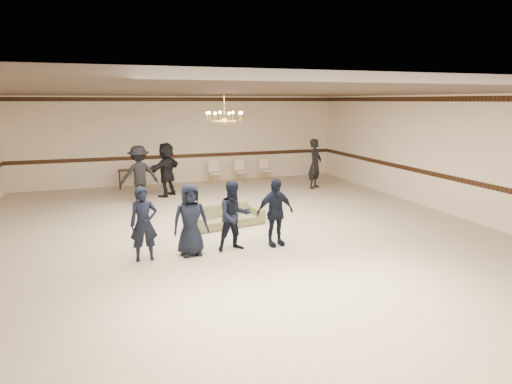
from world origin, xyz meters
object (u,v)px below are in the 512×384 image
boy_c (234,216)px  banquet_chair_mid (241,171)px  banquet_chair_left (215,173)px  banquet_chair_right (265,170)px  chandelier (224,108)px  boy_b (190,220)px  settee (226,215)px  adult_mid (166,169)px  adult_left (139,174)px  boy_a (144,224)px  console_table (130,179)px  boy_d (275,212)px  adult_right (315,164)px

boy_c → banquet_chair_mid: boy_c is taller
banquet_chair_left → banquet_chair_right: bearing=0.2°
chandelier → banquet_chair_left: (1.00, 5.27, -2.45)m
boy_b → chandelier: bearing=55.0°
settee → adult_mid: (-0.89, 3.96, 0.59)m
adult_left → adult_mid: size_ratio=1.00×
settee → banquet_chair_left: 5.54m
boy_a → boy_b: 0.90m
banquet_chair_mid → console_table: 4.01m
chandelier → adult_mid: (-0.94, 3.79, -2.01)m
boy_b → console_table: size_ratio=1.80×
boy_b → boy_a: bearing=177.8°
boy_d → banquet_chair_right: (2.44, 7.19, -0.30)m
adult_mid → banquet_chair_left: bearing=170.8°
boy_a → banquet_chair_left: 7.85m
settee → banquet_chair_mid: bearing=57.9°
adult_left → chandelier: bearing=115.6°
boy_d → banquet_chair_mid: (1.44, 7.19, -0.30)m
adult_right → banquet_chair_left: 3.70m
chandelier → boy_d: 2.93m
boy_a → banquet_chair_left: (3.14, 7.19, -0.30)m
chandelier → banquet_chair_right: size_ratio=1.11×
settee → console_table: bearing=97.6°
banquet_chair_mid → banquet_chair_right: size_ratio=1.00×
boy_c → banquet_chair_left: size_ratio=1.70×
chandelier → boy_b: chandelier is taller
boy_d → adult_right: 6.41m
boy_a → console_table: bearing=87.5°
boy_d → banquet_chair_right: bearing=64.9°
banquet_chair_right → banquet_chair_left: bearing=-174.7°
chandelier → settee: bearing=-105.3°
boy_d → boy_b: bearing=173.7°
boy_a → boy_d: same height
chandelier → boy_c: bearing=-100.0°
chandelier → boy_c: 2.90m
banquet_chair_mid → settee: bearing=-109.0°
banquet_chair_left → banquet_chair_right: 2.00m
boy_c → settee: 1.83m
boy_d → adult_left: size_ratio=0.84×
chandelier → adult_right: 5.73m
settee → adult_right: (4.21, 3.56, 0.59)m
boy_d → adult_left: bearing=109.3°
boy_d → adult_right: bearing=49.5°
adult_right → chandelier: bearing=178.4°
boy_b → banquet_chair_left: 7.53m
banquet_chair_right → banquet_chair_mid: bearing=-174.7°
adult_left → adult_right: same height
adult_mid → banquet_chair_left: (1.94, 1.48, -0.44)m
boy_a → settee: 2.76m
boy_b → banquet_chair_left: size_ratio=1.70×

